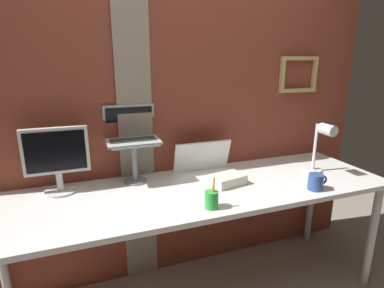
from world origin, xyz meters
TOP-DOWN VIEW (x-y plane):
  - brick_wall_back at (-0.00, 0.48)m, footprint 3.02×0.16m
  - desk at (0.06, 0.07)m, footprint 2.39×0.70m
  - monitor at (-0.71, 0.30)m, footprint 0.35×0.18m
  - laptop_stand at (-0.27, 0.30)m, footprint 0.28×0.22m
  - laptop at (-0.27, 0.36)m, footprint 0.32×0.26m
  - whiteboard_panel at (0.19, 0.33)m, footprint 0.39×0.08m
  - desk_lamp at (0.90, 0.01)m, footprint 0.12×0.20m
  - pen_cup at (0.04, -0.18)m, footprint 0.07×0.07m
  - coffee_mug at (0.71, -0.18)m, footprint 0.13×0.09m
  - paper_clutter_stack at (0.26, 0.07)m, footprint 0.22×0.18m

SIDE VIEW (x-z plane):
  - desk at x=0.06m, z-range 0.32..1.09m
  - paper_clutter_stack at x=0.26m, z-range 0.77..0.83m
  - pen_cup at x=0.04m, z-range 0.73..0.90m
  - coffee_mug at x=0.71m, z-range 0.77..0.86m
  - whiteboard_panel at x=0.19m, z-range 0.77..0.98m
  - laptop_stand at x=-0.27m, z-range 0.81..1.07m
  - desk_lamp at x=0.90m, z-range 0.81..1.16m
  - monitor at x=-0.71m, z-range 0.80..1.18m
  - laptop at x=-0.27m, z-range 0.98..1.19m
  - brick_wall_back at x=0.00m, z-range 0.00..2.37m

